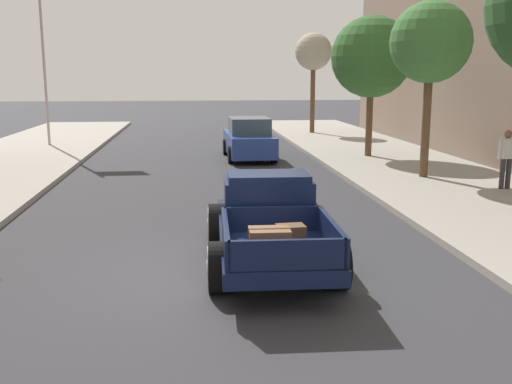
% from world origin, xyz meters
% --- Properties ---
extents(ground_plane, '(140.00, 140.00, 0.00)m').
position_xyz_m(ground_plane, '(0.00, 0.00, 0.00)').
color(ground_plane, '#333338').
extents(hotrod_truck_navy, '(2.30, 4.99, 1.58)m').
position_xyz_m(hotrod_truck_navy, '(1.02, 0.65, 0.75)').
color(hotrod_truck_navy, '#0F1938').
rests_on(hotrod_truck_navy, ground).
extents(car_background_blue, '(1.93, 4.33, 1.65)m').
position_xyz_m(car_background_blue, '(1.95, 13.80, 0.77)').
color(car_background_blue, '#284293').
rests_on(car_background_blue, ground).
extents(pedestrian_sidewalk_right, '(0.53, 0.22, 1.65)m').
position_xyz_m(pedestrian_sidewalk_right, '(8.42, 5.87, 1.09)').
color(pedestrian_sidewalk_right, '#333338').
rests_on(pedestrian_sidewalk_right, sidewalk_right).
extents(flagpole, '(1.74, 0.16, 9.16)m').
position_xyz_m(flagpole, '(-6.65, 18.42, 5.77)').
color(flagpole, '#B2B2B7').
rests_on(flagpole, sidewalk_left).
extents(street_tree_second, '(2.47, 2.47, 5.36)m').
position_xyz_m(street_tree_second, '(6.94, 8.09, 4.24)').
color(street_tree_second, brown).
rests_on(street_tree_second, sidewalk_right).
extents(street_tree_third, '(3.13, 3.13, 5.41)m').
position_xyz_m(street_tree_third, '(6.66, 13.08, 3.98)').
color(street_tree_third, brown).
rests_on(street_tree_third, sidewalk_right).
extents(street_tree_farthest, '(2.02, 2.02, 5.44)m').
position_xyz_m(street_tree_farthest, '(6.39, 22.86, 4.50)').
color(street_tree_farthest, brown).
rests_on(street_tree_farthest, sidewalk_right).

